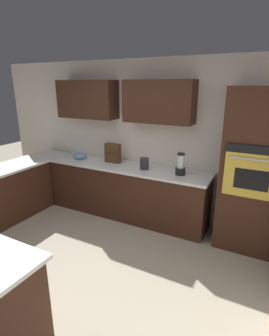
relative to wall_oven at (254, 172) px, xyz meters
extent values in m
plane|color=#9E937F|center=(1.85, 1.72, -1.09)|extent=(14.00, 14.00, 0.00)
cube|color=silver|center=(1.85, -0.38, 0.21)|extent=(6.00, 0.10, 2.60)
cube|color=#381E14|center=(1.45, -0.16, 0.86)|extent=(1.10, 0.34, 0.64)
cube|color=#381E14|center=(2.80, -0.16, 0.86)|extent=(1.10, 0.34, 0.64)
cube|color=#381E14|center=(1.95, 0.00, -0.66)|extent=(2.80, 0.60, 0.86)
cube|color=silver|center=(1.95, 0.00, -0.21)|extent=(2.84, 0.64, 0.04)
cube|color=#381E14|center=(3.67, 1.17, -0.66)|extent=(0.60, 2.90, 0.86)
cube|color=#381E14|center=(0.00, 0.00, 0.00)|extent=(0.80, 0.60, 2.18)
cube|color=gold|center=(0.00, 0.31, 0.03)|extent=(0.66, 0.03, 0.56)
cube|color=black|center=(0.00, 0.32, -0.01)|extent=(0.40, 0.01, 0.26)
cube|color=black|center=(0.00, 0.31, 0.36)|extent=(0.66, 0.02, 0.11)
cylinder|color=silver|center=(0.00, 0.35, 0.25)|extent=(0.56, 0.02, 0.02)
cylinder|color=black|center=(1.00, 0.01, -0.14)|extent=(0.15, 0.15, 0.11)
cylinder|color=silver|center=(1.00, 0.01, 0.02)|extent=(0.11, 0.11, 0.20)
cylinder|color=black|center=(1.00, 0.01, 0.13)|extent=(0.12, 0.12, 0.03)
ellipsoid|color=#668CB2|center=(2.90, 0.01, -0.13)|extent=(0.24, 0.24, 0.13)
cube|color=#472B19|center=(2.25, -0.08, -0.03)|extent=(0.28, 0.10, 0.33)
cube|color=#472B19|center=(2.25, -0.03, -0.03)|extent=(0.27, 0.02, 0.02)
cylinder|color=#262628|center=(1.60, 0.01, -0.10)|extent=(0.14, 0.14, 0.18)
camera|label=1|loc=(-0.15, 3.69, 1.11)|focal=28.40mm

